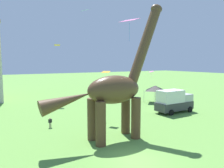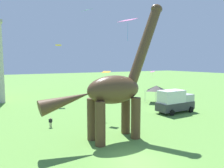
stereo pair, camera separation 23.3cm
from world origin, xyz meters
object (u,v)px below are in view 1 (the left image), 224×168
at_px(kite_drifting, 106,72).
at_px(kite_high_left, 151,72).
at_px(dinosaur_sculpture, 114,90).
at_px(kite_mid_center, 86,10).
at_px(person_photographer, 50,122).
at_px(festival_canopy_tent, 155,88).
at_px(kite_near_high, 129,20).
at_px(parked_box_truck, 174,101).
at_px(kite_far_right, 57,45).

distance_m(kite_drifting, kite_high_left, 12.55).
height_order(dinosaur_sculpture, kite_mid_center, kite_mid_center).
xyz_separation_m(person_photographer, kite_mid_center, (7.11, 6.27, 13.83)).
relative_size(festival_canopy_tent, kite_high_left, 2.53).
height_order(dinosaur_sculpture, kite_near_high, dinosaur_sculpture).
xyz_separation_m(person_photographer, festival_canopy_tent, (19.46, 5.21, 1.89)).
height_order(person_photographer, kite_high_left, kite_high_left).
relative_size(dinosaur_sculpture, kite_mid_center, 7.72).
height_order(dinosaur_sculpture, parked_box_truck, dinosaur_sculpture).
height_order(festival_canopy_tent, kite_high_left, kite_high_left).
xyz_separation_m(kite_far_right, kite_high_left, (13.08, -9.06, -4.47)).
bearing_deg(dinosaur_sculpture, parked_box_truck, 32.32).
bearing_deg(dinosaur_sculpture, kite_mid_center, 89.03).
xyz_separation_m(festival_canopy_tent, kite_mid_center, (-12.35, 1.05, 11.95)).
height_order(kite_drifting, kite_mid_center, kite_mid_center).
height_order(parked_box_truck, person_photographer, parked_box_truck).
height_order(parked_box_truck, festival_canopy_tent, parked_box_truck).
bearing_deg(kite_near_high, kite_far_right, 82.28).
height_order(parked_box_truck, kite_drifting, kite_drifting).
height_order(person_photographer, kite_far_right, kite_far_right).
xyz_separation_m(kite_far_right, kite_near_high, (-3.60, -26.56, -0.59)).
distance_m(dinosaur_sculpture, kite_far_right, 20.75).
bearing_deg(kite_high_left, dinosaur_sculpture, -141.50).
xyz_separation_m(dinosaur_sculpture, kite_near_high, (-2.87, -6.51, 4.75)).
relative_size(kite_far_right, kite_high_left, 0.91).
height_order(kite_mid_center, kite_far_right, kite_mid_center).
relative_size(dinosaur_sculpture, festival_canopy_tent, 4.02).
bearing_deg(kite_high_left, kite_near_high, -133.63).
distance_m(parked_box_truck, kite_mid_center, 17.94).
height_order(person_photographer, kite_mid_center, kite_mid_center).
distance_m(parked_box_truck, festival_canopy_tent, 7.52).
bearing_deg(kite_far_right, kite_drifting, -83.38).
distance_m(kite_far_right, kite_near_high, 26.81).
xyz_separation_m(parked_box_truck, kite_far_right, (-11.83, 15.40, 8.28)).
xyz_separation_m(festival_canopy_tent, kite_near_high, (-18.14, -18.10, 6.79)).
relative_size(dinosaur_sculpture, person_photographer, 11.65).
height_order(parked_box_truck, kite_mid_center, kite_mid_center).
distance_m(kite_drifting, kite_far_right, 14.87).
distance_m(festival_canopy_tent, kite_near_high, 26.51).
relative_size(kite_high_left, kite_near_high, 1.00).
bearing_deg(person_photographer, festival_canopy_tent, -48.59).
relative_size(kite_mid_center, kite_far_right, 1.45).
bearing_deg(dinosaur_sculpture, kite_far_right, 99.96).
height_order(kite_drifting, kite_high_left, kite_drifting).
distance_m(parked_box_truck, kite_far_right, 21.11).
height_order(kite_mid_center, kite_near_high, kite_mid_center).
bearing_deg(dinosaur_sculpture, kite_high_left, 50.55).
xyz_separation_m(dinosaur_sculpture, kite_high_left, (13.81, 10.99, 0.87)).
bearing_deg(festival_canopy_tent, kite_high_left, -157.49).
relative_size(kite_drifting, kite_near_high, 0.97).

